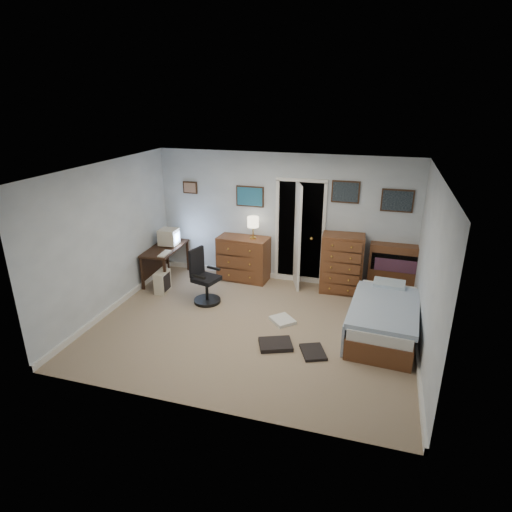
{
  "coord_description": "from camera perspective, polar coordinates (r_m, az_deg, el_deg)",
  "views": [
    {
      "loc": [
        1.77,
        -5.74,
        3.49
      ],
      "look_at": [
        -0.03,
        0.3,
        1.1
      ],
      "focal_mm": 30.0,
      "sensor_mm": 36.0,
      "label": 1
    }
  ],
  "objects": [
    {
      "name": "keyboard",
      "position": [
        8.2,
        -12.09,
        0.31
      ],
      "size": [
        0.15,
        0.37,
        0.02
      ],
      "primitive_type": "cube",
      "rotation": [
        0.0,
        0.0,
        0.05
      ],
      "color": "beige",
      "rests_on": "computer_desk"
    },
    {
      "name": "table_lamp",
      "position": [
        8.19,
        -0.4,
        4.46
      ],
      "size": [
        0.23,
        0.23,
        0.43
      ],
      "rotation": [
        0.0,
        0.0,
        -0.07
      ],
      "color": "gold",
      "rests_on": "low_dresser"
    },
    {
      "name": "headboard_bookcase",
      "position": [
        8.18,
        18.51,
        -1.71
      ],
      "size": [
        1.09,
        0.31,
        0.97
      ],
      "rotation": [
        0.0,
        0.0,
        -0.03
      ],
      "color": "brown",
      "rests_on": "floor"
    },
    {
      "name": "bed",
      "position": [
        6.9,
        16.57,
        -7.91
      ],
      "size": [
        1.09,
        1.88,
        0.6
      ],
      "rotation": [
        0.0,
        0.0,
        -0.07
      ],
      "color": "brown",
      "rests_on": "floor"
    },
    {
      "name": "floor",
      "position": [
        6.95,
        -0.49,
        -9.46
      ],
      "size": [
        5.0,
        4.0,
        0.02
      ],
      "primitive_type": "cube",
      "color": "tan",
      "rests_on": "ground"
    },
    {
      "name": "tall_dresser",
      "position": [
        8.07,
        11.36,
        -0.99
      ],
      "size": [
        0.79,
        0.49,
        1.11
      ],
      "primitive_type": "cube",
      "rotation": [
        0.0,
        0.0,
        0.06
      ],
      "color": "brown",
      "rests_on": "floor"
    },
    {
      "name": "wall_posters",
      "position": [
        8.01,
        7.62,
        8.0
      ],
      "size": [
        4.38,
        0.04,
        0.6
      ],
      "color": "#331E11",
      "rests_on": "floor"
    },
    {
      "name": "low_dresser",
      "position": [
        8.49,
        -1.68,
        -0.32
      ],
      "size": [
        1.02,
        0.56,
        0.88
      ],
      "primitive_type": "cube",
      "rotation": [
        0.0,
        0.0,
        -0.07
      ],
      "color": "brown",
      "rests_on": "floor"
    },
    {
      "name": "media_stack",
      "position": [
        9.38,
        -10.3,
        1.45
      ],
      "size": [
        0.19,
        0.19,
        0.89
      ],
      "primitive_type": "cube",
      "rotation": [
        0.0,
        0.0,
        0.06
      ],
      "color": "maroon",
      "rests_on": "floor"
    },
    {
      "name": "computer_desk",
      "position": [
        8.66,
        -12.46,
        0.21
      ],
      "size": [
        0.6,
        1.2,
        0.68
      ],
      "rotation": [
        0.0,
        0.0,
        0.05
      ],
      "color": "black",
      "rests_on": "floor"
    },
    {
      "name": "floor_clutter",
      "position": [
        6.59,
        4.07,
        -10.99
      ],
      "size": [
        1.11,
        1.27,
        0.06
      ],
      "rotation": [
        0.0,
        0.0,
        -0.33
      ],
      "color": "black",
      "rests_on": "floor"
    },
    {
      "name": "doorway",
      "position": [
        8.51,
        6.24,
        3.64
      ],
      "size": [
        0.96,
        1.12,
        2.05
      ],
      "color": "black",
      "rests_on": "floor"
    },
    {
      "name": "office_chair",
      "position": [
        7.63,
        -6.94,
        -3.45
      ],
      "size": [
        0.58,
        0.58,
        0.98
      ],
      "rotation": [
        0.0,
        0.0,
        -0.26
      ],
      "color": "black",
      "rests_on": "floor"
    },
    {
      "name": "crt_monitor",
      "position": [
        8.64,
        -11.54,
        2.5
      ],
      "size": [
        0.37,
        0.34,
        0.33
      ],
      "rotation": [
        0.0,
        0.0,
        0.05
      ],
      "color": "beige",
      "rests_on": "computer_desk"
    },
    {
      "name": "pc_tower",
      "position": [
        8.21,
        -12.36,
        -3.35
      ],
      "size": [
        0.2,
        0.39,
        0.41
      ],
      "rotation": [
        0.0,
        0.0,
        0.05
      ],
      "color": "beige",
      "rests_on": "floor"
    }
  ]
}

